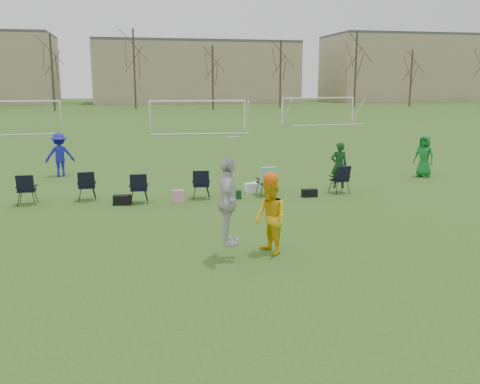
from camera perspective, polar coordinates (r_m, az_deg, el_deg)
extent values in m
plane|color=#2D551A|center=(10.13, -3.21, -10.17)|extent=(260.00, 260.00, 0.00)
imported|color=#171CAF|center=(22.97, -18.67, 3.78)|extent=(1.22, 0.80, 1.77)
imported|color=#136F29|center=(22.91, 19.04, 3.64)|extent=(0.91, 0.98, 1.69)
imported|color=silver|center=(11.31, -1.30, -1.06)|extent=(0.72, 1.19, 1.90)
imported|color=yellow|center=(11.81, 3.25, -2.76)|extent=(0.81, 0.94, 1.66)
sphere|color=#F65A0C|center=(11.63, 3.30, 1.34)|extent=(0.33, 0.33, 0.33)
cylinder|color=white|center=(11.14, -0.72, 5.87)|extent=(0.27, 0.27, 0.08)
imported|color=#103C18|center=(18.84, 10.51, 2.82)|extent=(0.62, 0.44, 1.60)
cube|color=black|center=(17.15, -12.43, -0.83)|extent=(0.59, 0.38, 0.30)
cube|color=pink|center=(17.16, -6.62, -0.45)|extent=(0.38, 0.27, 0.40)
cube|color=#0F3917|center=(17.58, -0.68, -0.28)|extent=(0.48, 0.33, 0.28)
cube|color=white|center=(18.64, 1.20, 0.45)|extent=(0.45, 0.35, 0.32)
cylinder|color=silver|center=(19.00, 1.74, 0.64)|extent=(0.26, 0.26, 0.30)
cube|color=black|center=(18.05, 7.42, -0.10)|extent=(0.51, 0.28, 0.26)
cube|color=black|center=(18.02, -21.79, 0.28)|extent=(0.61, 0.61, 0.96)
cube|color=black|center=(18.02, -16.03, 0.66)|extent=(0.63, 0.63, 0.96)
cube|color=black|center=(17.23, -10.74, 0.42)|extent=(0.63, 0.63, 0.96)
cube|color=black|center=(17.63, -4.15, 0.85)|extent=(0.69, 0.69, 0.96)
cube|color=black|center=(18.10, 2.77, 1.14)|extent=(0.64, 0.64, 0.96)
cube|color=black|center=(18.82, 10.57, 1.36)|extent=(0.68, 0.68, 0.96)
cylinder|color=white|center=(43.98, -18.55, 7.64)|extent=(0.12, 0.12, 2.40)
cylinder|color=white|center=(44.17, -23.44, 8.87)|extent=(7.28, 0.76, 0.12)
cylinder|color=white|center=(41.68, -9.57, 7.89)|extent=(0.12, 0.12, 2.40)
cylinder|color=white|center=(42.11, 0.50, 8.08)|extent=(0.12, 0.12, 2.40)
cylinder|color=white|center=(41.68, -4.54, 9.66)|extent=(7.29, 0.63, 0.12)
cylinder|color=white|center=(48.85, 4.54, 8.52)|extent=(0.12, 0.12, 2.40)
cylinder|color=white|center=(52.29, 11.92, 8.51)|extent=(0.12, 0.12, 2.40)
cylinder|color=white|center=(50.42, 8.40, 9.90)|extent=(7.25, 1.13, 0.12)
cylinder|color=#382B21|center=(78.41, -19.38, 11.90)|extent=(0.28, 0.28, 10.20)
cylinder|color=#382B21|center=(80.84, -11.20, 12.72)|extent=(0.28, 0.28, 11.40)
cylinder|color=#382B21|center=(78.79, -2.93, 12.08)|extent=(0.28, 0.28, 9.00)
cylinder|color=#382B21|center=(84.14, 4.33, 12.44)|extent=(0.28, 0.28, 10.20)
cylinder|color=#382B21|center=(85.09, 12.23, 12.61)|extent=(0.28, 0.28, 11.40)
cylinder|color=#382B21|center=(92.69, 17.78, 11.48)|extent=(0.28, 0.28, 9.00)
cube|color=tan|center=(106.17, -4.78, 12.45)|extent=(38.00, 16.00, 11.00)
cube|color=tan|center=(119.49, 16.65, 12.40)|extent=(30.00, 16.00, 13.00)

